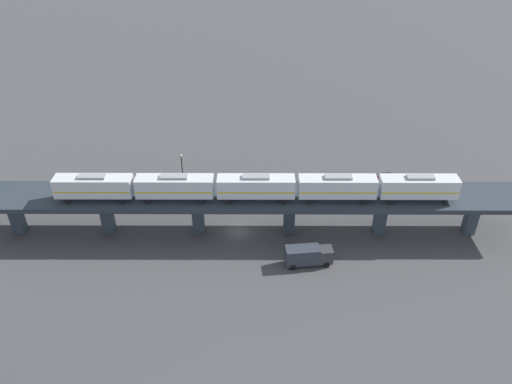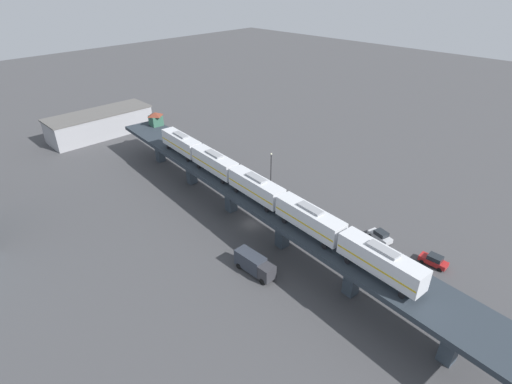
{
  "view_description": "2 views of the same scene",
  "coord_description": "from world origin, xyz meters",
  "px_view_note": "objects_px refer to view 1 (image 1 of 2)",
  "views": [
    {
      "loc": [
        -66.63,
        4.41,
        51.03
      ],
      "look_at": [
        -1.74,
        -2.86,
        8.81
      ],
      "focal_mm": 35.0,
      "sensor_mm": 36.0,
      "label": 1
    },
    {
      "loc": [
        -44.19,
        -44.38,
        42.31
      ],
      "look_at": [
        -1.74,
        -2.86,
        8.81
      ],
      "focal_mm": 28.0,
      "sensor_mm": 36.0,
      "label": 2
    }
  ],
  "objects_px": {
    "street_car_silver": "(336,181)",
    "street_lamp": "(182,168)",
    "street_car_white": "(138,195)",
    "delivery_truck": "(308,255)",
    "subway_train": "(256,186)",
    "street_car_red": "(385,179)"
  },
  "relations": [
    {
      "from": "subway_train",
      "to": "delivery_truck",
      "type": "distance_m",
      "value": 13.22
    },
    {
      "from": "street_car_red",
      "to": "delivery_truck",
      "type": "xyz_separation_m",
      "value": [
        -21.69,
        19.51,
        0.82
      ]
    },
    {
      "from": "street_car_white",
      "to": "street_lamp",
      "type": "bearing_deg",
      "value": -65.57
    },
    {
      "from": "subway_train",
      "to": "delivery_truck",
      "type": "height_order",
      "value": "subway_train"
    },
    {
      "from": "street_car_silver",
      "to": "street_lamp",
      "type": "distance_m",
      "value": 29.35
    },
    {
      "from": "street_car_red",
      "to": "street_lamp",
      "type": "bearing_deg",
      "value": 85.48
    },
    {
      "from": "subway_train",
      "to": "street_lamp",
      "type": "height_order",
      "value": "subway_train"
    },
    {
      "from": "subway_train",
      "to": "street_car_silver",
      "type": "height_order",
      "value": "subway_train"
    },
    {
      "from": "street_car_silver",
      "to": "street_car_white",
      "type": "bearing_deg",
      "value": 91.12
    },
    {
      "from": "street_car_silver",
      "to": "street_car_white",
      "type": "relative_size",
      "value": 1.04
    },
    {
      "from": "delivery_truck",
      "to": "street_car_silver",
      "type": "bearing_deg",
      "value": -24.45
    },
    {
      "from": "delivery_truck",
      "to": "subway_train",
      "type": "bearing_deg",
      "value": 42.84
    },
    {
      "from": "street_car_white",
      "to": "delivery_truck",
      "type": "height_order",
      "value": "delivery_truck"
    },
    {
      "from": "street_car_white",
      "to": "street_car_silver",
      "type": "bearing_deg",
      "value": -88.88
    },
    {
      "from": "street_car_silver",
      "to": "street_car_white",
      "type": "xyz_separation_m",
      "value": [
        -0.73,
        37.23,
        0.0
      ]
    },
    {
      "from": "street_lamp",
      "to": "delivery_truck",
      "type": "bearing_deg",
      "value": -142.28
    },
    {
      "from": "street_car_red",
      "to": "delivery_truck",
      "type": "relative_size",
      "value": 0.61
    },
    {
      "from": "delivery_truck",
      "to": "street_lamp",
      "type": "relative_size",
      "value": 1.04
    },
    {
      "from": "subway_train",
      "to": "street_lamp",
      "type": "distance_m",
      "value": 21.67
    },
    {
      "from": "street_car_silver",
      "to": "street_lamp",
      "type": "bearing_deg",
      "value": 84.1
    },
    {
      "from": "subway_train",
      "to": "street_lamp",
      "type": "relative_size",
      "value": 8.98
    },
    {
      "from": "street_car_silver",
      "to": "street_car_white",
      "type": "height_order",
      "value": "same"
    }
  ]
}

